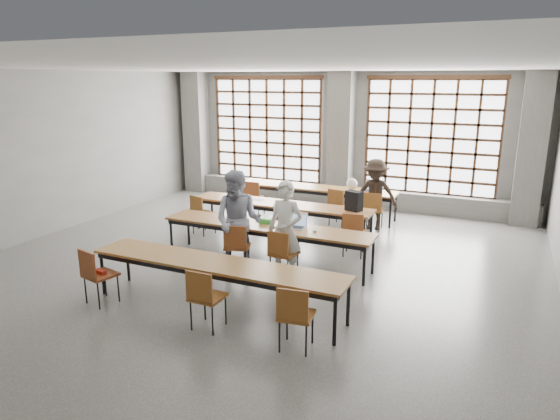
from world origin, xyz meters
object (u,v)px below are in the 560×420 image
at_px(chair_near_mid, 204,293).
at_px(chair_mid_centre, 285,221).
at_px(chair_front_left, 236,243).
at_px(plastic_bag, 352,184).
at_px(desk_row_b, 281,206).
at_px(chair_back_right, 373,207).
at_px(mouse, 315,231).
at_px(chair_near_right, 295,312).
at_px(desk_row_a, 316,190).
at_px(laptop_front, 296,224).
at_px(green_box, 266,221).
at_px(student_female, 238,221).
at_px(phone, 273,227).
at_px(desk_row_d, 216,267).
at_px(chair_back_left, 254,195).
at_px(laptop_back, 371,189).
at_px(red_pouch, 100,272).
at_px(chair_mid_left, 201,211).
at_px(chair_front_right, 282,250).
at_px(chair_back_mid, 338,203).
at_px(student_male, 285,230).
at_px(student_back, 375,194).
at_px(chair_near_left, 95,271).
at_px(desk_row_c, 266,229).
at_px(chair_mid_right, 354,230).

bearing_deg(chair_near_mid, chair_mid_centre, 96.63).
height_order(chair_front_left, plastic_bag, plastic_bag).
distance_m(desk_row_b, chair_back_right, 2.11).
bearing_deg(mouse, plastic_bag, 96.26).
bearing_deg(mouse, chair_near_right, -74.49).
distance_m(desk_row_a, laptop_front, 3.48).
xyz_separation_m(chair_near_right, green_box, (-1.73, 2.72, 0.24)).
bearing_deg(chair_mid_centre, student_female, -99.33).
height_order(chair_mid_centre, phone, chair_mid_centre).
height_order(desk_row_d, mouse, mouse).
distance_m(chair_back_left, student_female, 3.66).
distance_m(laptop_back, red_pouch, 6.66).
xyz_separation_m(chair_near_mid, phone, (-0.19, 2.54, 0.20)).
distance_m(chair_mid_left, chair_near_mid, 4.37).
xyz_separation_m(student_female, plastic_bag, (0.86, 4.02, -0.03)).
distance_m(mouse, phone, 0.77).
xyz_separation_m(chair_back_right, chair_front_right, (-0.68, -3.47, 0.00)).
xyz_separation_m(desk_row_a, laptop_front, (0.89, -3.36, 0.13)).
bearing_deg(red_pouch, chair_mid_left, 98.59).
relative_size(desk_row_d, chair_back_mid, 4.55).
distance_m(chair_mid_left, red_pouch, 3.59).
xyz_separation_m(chair_near_right, red_pouch, (-3.21, 0.08, -0.04)).
bearing_deg(chair_front_right, chair_back_right, 78.97).
distance_m(chair_mid_centre, chair_front_left, 1.63).
height_order(desk_row_a, phone, phone).
height_order(chair_back_mid, student_male, student_male).
relative_size(chair_back_left, laptop_front, 2.36).
height_order(student_back, laptop_back, student_back).
bearing_deg(chair_front_left, plastic_bag, 78.58).
bearing_deg(red_pouch, chair_near_left, -103.06).
bearing_deg(chair_near_left, student_female, 59.68).
distance_m(student_female, laptop_back, 4.29).
distance_m(desk_row_c, chair_mid_right, 1.69).
bearing_deg(green_box, student_back, 65.61).
bearing_deg(phone, plastic_bag, 83.99).
bearing_deg(chair_mid_centre, chair_front_right, -68.21).
xyz_separation_m(chair_near_mid, student_female, (-0.67, 2.14, 0.36)).
distance_m(chair_mid_centre, phone, 1.13).
bearing_deg(chair_mid_left, student_female, -40.11).
relative_size(laptop_back, mouse, 4.11).
xyz_separation_m(chair_back_right, chair_near_left, (-2.82, -5.48, 0.00)).
relative_size(chair_near_left, laptop_back, 2.18).
bearing_deg(desk_row_b, chair_front_left, -85.64).
bearing_deg(desk_row_d, student_male, 74.01).
bearing_deg(chair_back_right, desk_row_b, -144.46).
relative_size(chair_back_right, chair_front_left, 1.00).
bearing_deg(laptop_back, green_box, -107.00).
xyz_separation_m(desk_row_b, chair_mid_centre, (0.39, -0.63, -0.13)).
bearing_deg(desk_row_a, chair_mid_right, -55.62).
relative_size(student_male, laptop_front, 4.54).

